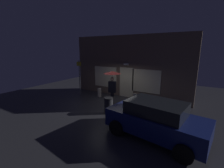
{
  "coord_description": "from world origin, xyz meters",
  "views": [
    {
      "loc": [
        4.84,
        -7.94,
        3.5
      ],
      "look_at": [
        0.02,
        0.08,
        1.39
      ],
      "focal_mm": 24.84,
      "sensor_mm": 36.0,
      "label": 1
    }
  ],
  "objects": [
    {
      "name": "sidewalk_bollard",
      "position": [
        1.14,
        1.12,
        0.33
      ],
      "size": [
        0.26,
        0.26,
        0.66
      ],
      "primitive_type": "cylinder",
      "color": "slate",
      "rests_on": "ground"
    },
    {
      "name": "sidewalk_bollard_2",
      "position": [
        -1.74,
        1.17,
        0.32
      ],
      "size": [
        0.29,
        0.29,
        0.64
      ],
      "primitive_type": "cylinder",
      "color": "#B2A899",
      "rests_on": "ground"
    },
    {
      "name": "person_with_umbrella",
      "position": [
        0.03,
        0.08,
        1.63
      ],
      "size": [
        1.04,
        1.04,
        2.19
      ],
      "rotation": [
        0.0,
        0.0,
        -2.88
      ],
      "color": "black",
      "rests_on": "ground"
    },
    {
      "name": "ground_plane",
      "position": [
        0.0,
        0.0,
        0.0
      ],
      "size": [
        18.0,
        18.0,
        0.0
      ],
      "primitive_type": "plane",
      "color": "#2D2D33"
    },
    {
      "name": "trash_bin",
      "position": [
        0.48,
        -1.05,
        0.44
      ],
      "size": [
        0.51,
        0.51,
        0.88
      ],
      "color": "#2D2D33",
      "rests_on": "ground"
    },
    {
      "name": "street_sign_post",
      "position": [
        -3.19,
        0.65,
        1.51
      ],
      "size": [
        0.4,
        0.07,
        2.69
      ],
      "color": "#595B60",
      "rests_on": "ground"
    },
    {
      "name": "parked_car",
      "position": [
        3.39,
        -2.18,
        0.77
      ],
      "size": [
        4.04,
        2.3,
        1.52
      ],
      "rotation": [
        0.0,
        0.0,
        -0.14
      ],
      "color": "navy",
      "rests_on": "ground"
    },
    {
      "name": "building_facade",
      "position": [
        -0.0,
        2.35,
        2.22
      ],
      "size": [
        9.03,
        0.48,
        4.48
      ],
      "color": "brown",
      "rests_on": "ground"
    }
  ]
}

